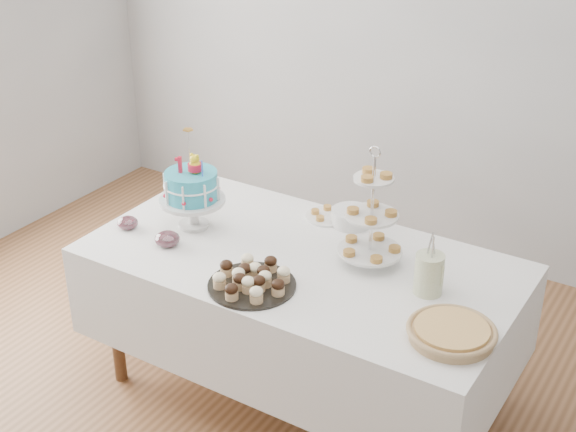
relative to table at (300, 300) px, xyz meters
The scene contains 12 objects.
floor 0.62m from the table, 90.00° to the right, with size 5.00×5.00×0.00m, color brown.
walls 0.86m from the table, 90.00° to the right, with size 5.04×4.04×2.70m.
table is the anchor object (origin of this frame).
birthday_cake 0.69m from the table, behind, with size 0.31×0.31×0.48m.
cupcake_tray 0.42m from the table, 98.50° to the right, with size 0.37×0.37×0.08m.
pie 0.87m from the table, 15.77° to the right, with size 0.34×0.34×0.05m.
tiered_stand 0.55m from the table, 23.26° to the left, with size 0.28×0.28×0.55m.
plate_stack 0.48m from the table, 84.02° to the left, with size 0.20×0.20×0.08m.
pastry_plate 0.48m from the table, 102.54° to the left, with size 0.22×0.22×0.03m.
jam_bowl_a 0.67m from the table, 158.35° to the right, with size 0.11×0.11×0.07m.
jam_bowl_b 0.90m from the table, 166.79° to the right, with size 0.10×0.10×0.06m.
utensil_pitcher 0.67m from the table, ahead, with size 0.13×0.12×0.27m.
Camera 1 is at (1.58, -2.35, 2.56)m, focal length 50.00 mm.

